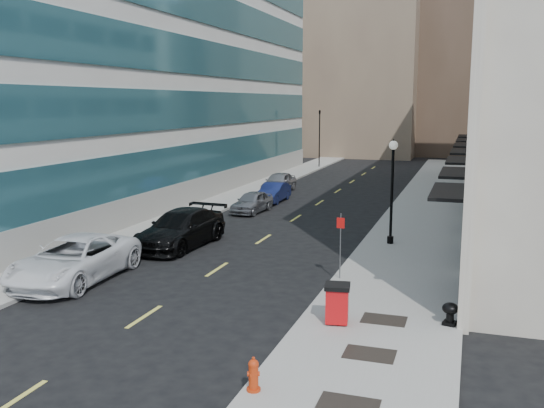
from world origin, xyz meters
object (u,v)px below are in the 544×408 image
Objects in this scene: car_blue_sedan at (273,192)px; car_grey_sedan at (279,182)px; lamppost at (392,182)px; sign_post at (340,237)px; traffic_signal at (320,114)px; fire_hydrant at (253,375)px; trash_bin at (337,302)px; car_black_pickup at (181,229)px; car_silver_sedan at (252,202)px; car_white_van at (74,259)px; urn_planter at (450,311)px.

car_blue_sedan is 4.78m from car_grey_sedan.
car_blue_sedan is 14.73m from lamppost.
traffic_signal is at bearing 102.47° from sign_post.
fire_hydrant is 0.67× the size of trash_bin.
sign_post reaches higher than car_blue_sedan.
car_grey_sedan is (1.21, -17.95, -4.95)m from traffic_signal.
car_black_pickup is 1.53× the size of car_silver_sedan.
traffic_signal is at bearing 95.91° from car_blue_sedan.
trash_bin is (10.89, -1.66, -0.05)m from car_white_van.
car_grey_sedan is at bearing 103.28° from car_blue_sedan.
car_white_van is 16.35m from car_silver_sedan.
car_black_pickup is (1.34, 6.55, 0.01)m from car_white_van.
fire_hydrant is at bearing -53.28° from car_black_pickup.
car_black_pickup is 10.49m from lamppost.
car_white_van reaches higher than fire_hydrant.
trash_bin is at bearing -36.96° from car_black_pickup.
trash_bin is 0.25× the size of lamppost.
car_silver_sedan is 11.85m from lamppost.
lamppost is (9.71, 3.24, 2.27)m from car_black_pickup.
car_blue_sedan is 3.26× the size of trash_bin.
traffic_signal is 41.75m from sign_post.
lamppost is (9.60, -6.50, 2.48)m from car_silver_sedan.
car_black_pickup reaches higher than car_blue_sedan.
trash_bin is (10.52, -26.99, 0.06)m from car_grey_sedan.
sign_post is at bearing -64.02° from car_blue_sedan.
car_blue_sedan is (0.11, 14.13, -0.21)m from car_black_pickup.
car_silver_sedan is 24.52m from fire_hydrant.
car_silver_sedan is at bearing -85.13° from traffic_signal.
car_blue_sedan is at bearing 131.40° from lamppost.
fire_hydrant is 0.16× the size of lamppost.
fire_hydrant is (9.95, -6.71, -0.31)m from car_white_van.
fire_hydrant is 7.38m from urn_planter.
car_grey_sedan is at bearing 87.21° from car_white_van.
trash_bin is (0.93, 5.06, 0.27)m from fire_hydrant.
urn_planter is (4.30, -3.86, -1.23)m from sign_post.
car_white_van reaches higher than car_grey_sedan.
car_black_pickup is 18.81m from car_grey_sedan.
fire_hydrant is 9.94m from sign_post.
traffic_signal is 35.64m from lamppost.
car_silver_sedan is at bearing -81.75° from car_grey_sedan.
car_grey_sedan is (-1.09, 9.05, 0.09)m from car_silver_sedan.
lamppost reaches higher than sign_post.
car_grey_sedan is 24.19m from sign_post.
lamppost is at bearing 66.21° from fire_hydrant.
fire_hydrant is at bearing -71.96° from car_grey_sedan.
sign_post is (8.50, -17.53, 1.13)m from car_blue_sedan.
car_grey_sedan is 5.34× the size of fire_hydrant.
sign_post is (10.80, -40.14, -3.91)m from traffic_signal.
sign_post is at bearing -65.24° from car_grey_sedan.
traffic_signal reaches higher than urn_planter.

